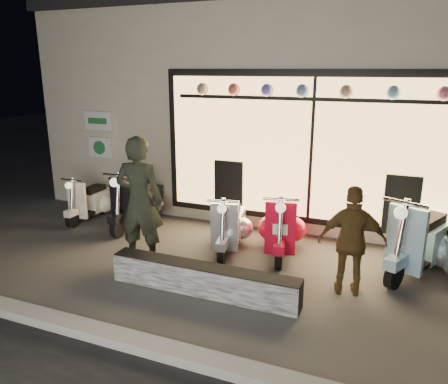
# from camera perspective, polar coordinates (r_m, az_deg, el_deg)

# --- Properties ---
(ground) EXTENTS (40.00, 40.00, 0.00)m
(ground) POSITION_cam_1_polar(r_m,az_deg,el_deg) (6.49, 0.14, -10.56)
(ground) COLOR #383533
(ground) RESTS_ON ground
(kerb) EXTENTS (40.00, 0.25, 0.12)m
(kerb) POSITION_cam_1_polar(r_m,az_deg,el_deg) (4.92, -9.15, -19.45)
(kerb) COLOR slate
(kerb) RESTS_ON ground
(shop_building) EXTENTS (10.20, 6.23, 4.20)m
(shop_building) POSITION_cam_1_polar(r_m,az_deg,el_deg) (10.62, 10.51, 11.38)
(shop_building) COLOR beige
(shop_building) RESTS_ON ground
(graffiti_barrier) EXTENTS (2.61, 0.28, 0.40)m
(graffiti_barrier) POSITION_cam_1_polar(r_m,az_deg,el_deg) (5.88, -2.72, -11.34)
(graffiti_barrier) COLOR black
(graffiti_barrier) RESTS_ON ground
(scooter_silver) EXTENTS (0.61, 1.35, 0.96)m
(scooter_silver) POSITION_cam_1_polar(r_m,az_deg,el_deg) (7.26, 0.78, -4.30)
(scooter_silver) COLOR black
(scooter_silver) RESTS_ON ground
(scooter_red) EXTENTS (0.67, 1.46, 1.04)m
(scooter_red) POSITION_cam_1_polar(r_m,az_deg,el_deg) (7.20, 7.54, -4.34)
(scooter_red) COLOR black
(scooter_red) RESTS_ON ground
(scooter_black) EXTENTS (0.51, 1.51, 1.09)m
(scooter_black) POSITION_cam_1_polar(r_m,az_deg,el_deg) (8.50, -10.93, -1.20)
(scooter_black) COLOR black
(scooter_black) RESTS_ON ground
(scooter_cream) EXTENTS (0.40, 1.23, 0.88)m
(scooter_cream) POSITION_cam_1_polar(r_m,az_deg,el_deg) (9.08, -16.71, -1.02)
(scooter_cream) COLOR black
(scooter_cream) RESTS_ON ground
(scooter_blue) EXTENTS (0.96, 1.60, 1.17)m
(scooter_blue) POSITION_cam_1_polar(r_m,az_deg,el_deg) (7.05, 24.56, -5.69)
(scooter_blue) COLOR black
(scooter_blue) RESTS_ON ground
(man) EXTENTS (0.80, 0.61, 1.96)m
(man) POSITION_cam_1_polar(r_m,az_deg,el_deg) (6.61, -10.95, -1.18)
(man) COLOR black
(man) RESTS_ON ground
(woman) EXTENTS (0.92, 0.52, 1.47)m
(woman) POSITION_cam_1_polar(r_m,az_deg,el_deg) (5.90, 16.41, -6.21)
(woman) COLOR brown
(woman) RESTS_ON ground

